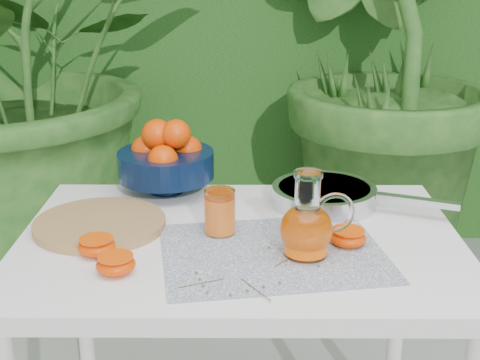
{
  "coord_description": "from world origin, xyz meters",
  "views": [
    {
      "loc": [
        0.14,
        -1.44,
        1.37
      ],
      "look_at": [
        0.13,
        -0.04,
        0.88
      ],
      "focal_mm": 50.0,
      "sensor_mm": 36.0,
      "label": 1
    }
  ],
  "objects_px": {
    "cutting_board": "(100,224)",
    "juice_pitcher": "(308,227)",
    "saute_pan": "(326,195)",
    "fruit_bowl": "(166,158)",
    "white_table": "(240,269)"
  },
  "relations": [
    {
      "from": "cutting_board",
      "to": "saute_pan",
      "type": "bearing_deg",
      "value": 15.62
    },
    {
      "from": "white_table",
      "to": "fruit_bowl",
      "type": "bearing_deg",
      "value": 123.3
    },
    {
      "from": "cutting_board",
      "to": "juice_pitcher",
      "type": "relative_size",
      "value": 1.65
    },
    {
      "from": "cutting_board",
      "to": "saute_pan",
      "type": "relative_size",
      "value": 0.63
    },
    {
      "from": "juice_pitcher",
      "to": "saute_pan",
      "type": "height_order",
      "value": "juice_pitcher"
    },
    {
      "from": "cutting_board",
      "to": "juice_pitcher",
      "type": "distance_m",
      "value": 0.5
    },
    {
      "from": "fruit_bowl",
      "to": "cutting_board",
      "type": "bearing_deg",
      "value": -117.42
    },
    {
      "from": "saute_pan",
      "to": "white_table",
      "type": "bearing_deg",
      "value": -136.92
    },
    {
      "from": "white_table",
      "to": "fruit_bowl",
      "type": "distance_m",
      "value": 0.4
    },
    {
      "from": "fruit_bowl",
      "to": "saute_pan",
      "type": "relative_size",
      "value": 0.53
    },
    {
      "from": "cutting_board",
      "to": "white_table",
      "type": "bearing_deg",
      "value": -8.7
    },
    {
      "from": "white_table",
      "to": "saute_pan",
      "type": "distance_m",
      "value": 0.32
    },
    {
      "from": "white_table",
      "to": "fruit_bowl",
      "type": "height_order",
      "value": "fruit_bowl"
    },
    {
      "from": "juice_pitcher",
      "to": "saute_pan",
      "type": "xyz_separation_m",
      "value": [
        0.07,
        0.3,
        -0.04
      ]
    },
    {
      "from": "fruit_bowl",
      "to": "saute_pan",
      "type": "bearing_deg",
      "value": -13.41
    }
  ]
}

